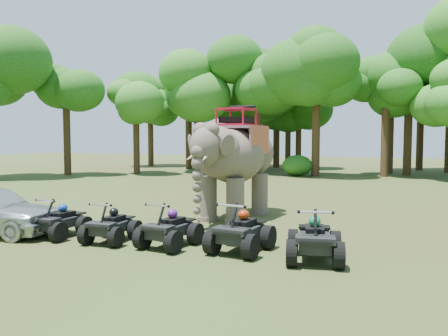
% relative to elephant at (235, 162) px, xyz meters
% --- Properties ---
extents(ground, '(110.00, 110.00, 0.00)m').
position_rel_elephant_xyz_m(ground, '(0.25, -3.01, -2.00)').
color(ground, '#47381E').
rests_on(ground, ground).
extents(elephant, '(2.77, 5.02, 4.00)m').
position_rel_elephant_xyz_m(elephant, '(0.00, 0.00, 0.00)').
color(elephant, brown).
rests_on(elephant, ground).
extents(atv_0, '(1.25, 1.64, 1.16)m').
position_rel_elephant_xyz_m(atv_0, '(-3.76, -4.69, -1.42)').
color(atv_0, black).
rests_on(atv_0, ground).
extents(atv_1, '(1.16, 1.56, 1.14)m').
position_rel_elephant_xyz_m(atv_1, '(-1.99, -4.70, -1.43)').
color(atv_1, black).
rests_on(atv_1, ground).
extents(atv_2, '(1.39, 1.77, 1.20)m').
position_rel_elephant_xyz_m(atv_2, '(-0.24, -4.62, -1.40)').
color(atv_2, black).
rests_on(atv_2, ground).
extents(atv_3, '(1.48, 1.88, 1.28)m').
position_rel_elephant_xyz_m(atv_3, '(1.67, -4.45, -1.36)').
color(atv_3, black).
rests_on(atv_3, ground).
extents(atv_4, '(1.53, 1.91, 1.28)m').
position_rel_elephant_xyz_m(atv_4, '(3.53, -4.65, -1.36)').
color(atv_4, black).
rests_on(atv_4, ground).
extents(tree_0, '(7.00, 7.00, 10.00)m').
position_rel_elephant_xyz_m(tree_0, '(0.25, 17.83, 3.00)').
color(tree_0, '#195114').
rests_on(tree_0, ground).
extents(tree_1, '(5.81, 5.81, 8.30)m').
position_rel_elephant_xyz_m(tree_1, '(5.02, 19.14, 2.15)').
color(tree_1, '#195114').
rests_on(tree_1, ground).
extents(tree_23, '(5.38, 5.38, 7.68)m').
position_rel_elephant_xyz_m(tree_23, '(-17.69, 12.34, 1.84)').
color(tree_23, '#195114').
rests_on(tree_23, ground).
extents(tree_24, '(4.74, 4.74, 6.77)m').
position_rel_elephant_xyz_m(tree_24, '(-13.41, 15.26, 1.38)').
color(tree_24, '#195114').
rests_on(tree_24, ground).
extents(tree_25, '(6.15, 6.15, 8.78)m').
position_rel_elephant_xyz_m(tree_25, '(-9.61, 18.62, 2.39)').
color(tree_25, '#195114').
rests_on(tree_25, ground).
extents(tree_26, '(6.72, 6.72, 9.60)m').
position_rel_elephant_xyz_m(tree_26, '(-4.50, 19.03, 2.80)').
color(tree_26, '#195114').
rests_on(tree_26, ground).
extents(tree_27, '(7.34, 7.34, 10.49)m').
position_rel_elephant_xyz_m(tree_27, '(-4.73, 26.30, 3.24)').
color(tree_27, '#195114').
rests_on(tree_27, ground).
extents(tree_28, '(5.67, 5.67, 8.10)m').
position_rel_elephant_xyz_m(tree_28, '(-5.45, 24.83, 2.05)').
color(tree_28, '#195114').
rests_on(tree_28, ground).
extents(tree_29, '(5.90, 5.90, 8.43)m').
position_rel_elephant_xyz_m(tree_29, '(-16.89, 23.61, 2.21)').
color(tree_29, '#195114').
rests_on(tree_29, ground).
extents(tree_32, '(5.37, 5.37, 7.68)m').
position_rel_elephant_xyz_m(tree_32, '(-2.44, 25.42, 1.84)').
color(tree_32, '#195114').
rests_on(tree_32, ground).
extents(tree_33, '(7.10, 7.10, 10.14)m').
position_rel_elephant_xyz_m(tree_33, '(5.39, 22.69, 3.07)').
color(tree_33, '#195114').
rests_on(tree_33, ground).
extents(tree_34, '(6.89, 6.89, 9.85)m').
position_rel_elephant_xyz_m(tree_34, '(-7.05, 25.99, 2.92)').
color(tree_34, '#195114').
rests_on(tree_34, ground).
extents(tree_36, '(6.71, 6.71, 9.59)m').
position_rel_elephant_xyz_m(tree_36, '(7.88, 26.67, 2.79)').
color(tree_36, '#195114').
rests_on(tree_36, ground).
extents(tree_37, '(6.87, 6.87, 9.81)m').
position_rel_elephant_xyz_m(tree_37, '(-11.83, 21.69, 2.90)').
color(tree_37, '#195114').
rests_on(tree_37, ground).
extents(tree_38, '(5.07, 5.07, 7.24)m').
position_rel_elephant_xyz_m(tree_38, '(-3.42, 25.38, 1.62)').
color(tree_38, '#195114').
rests_on(tree_38, ground).
extents(tree_39, '(7.04, 7.04, 10.06)m').
position_rel_elephant_xyz_m(tree_39, '(6.65, 21.00, 3.03)').
color(tree_39, '#195114').
rests_on(tree_39, ground).
extents(tree_41, '(6.79, 6.79, 9.70)m').
position_rel_elephant_xyz_m(tree_41, '(-6.38, 22.02, 2.85)').
color(tree_41, '#195114').
rests_on(tree_41, ground).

